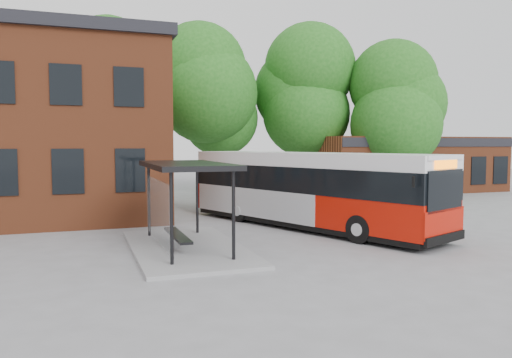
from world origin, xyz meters
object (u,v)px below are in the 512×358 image
object	(u,v)px
bicycle_0	(331,193)
city_bus	(307,190)
bicycle_1	(349,193)
bicycle_3	(376,191)
bicycle_7	(404,192)
bicycle_6	(381,193)
bicycle_2	(346,193)
bus_shelter	(186,206)
bicycle_4	(363,191)
bicycle_5	(396,192)

from	to	relation	value
bicycle_0	city_bus	bearing A→B (deg)	153.32
bicycle_1	bicycle_3	distance (m)	1.71
bicycle_1	bicycle_7	bearing A→B (deg)	-104.59
bicycle_1	bicycle_6	size ratio (longest dim) A/B	1.03
bicycle_0	bicycle_2	xyz separation A→B (m)	(0.36, -1.25, 0.07)
city_bus	bicycle_6	size ratio (longest dim) A/B	8.14
bicycle_1	city_bus	bearing A→B (deg)	131.40
city_bus	bicycle_1	distance (m)	10.73
city_bus	bicycle_2	bearing A→B (deg)	29.35
bus_shelter	city_bus	world-z (taller)	city_bus
city_bus	bicycle_1	size ratio (longest dim) A/B	7.92
bicycle_3	bicycle_6	world-z (taller)	bicycle_3
bicycle_4	bicycle_7	size ratio (longest dim) A/B	1.10
bicycle_7	bicycle_0	bearing A→B (deg)	60.23
bicycle_3	bicycle_6	size ratio (longest dim) A/B	1.21
city_bus	bicycle_0	size ratio (longest dim) A/B	7.78
bicycle_1	bicycle_6	world-z (taller)	bicycle_1
bicycle_1	bicycle_5	xyz separation A→B (m)	(2.81, -0.90, 0.07)
city_bus	bicycle_7	bearing A→B (deg)	14.86
bicycle_3	bicycle_5	world-z (taller)	bicycle_3
bicycle_4	bicycle_5	bearing A→B (deg)	-135.00
bus_shelter	bicycle_1	bearing A→B (deg)	41.42
bus_shelter	bicycle_5	distance (m)	18.25
bicycle_1	bicycle_5	world-z (taller)	bicycle_5
bicycle_0	bicycle_6	distance (m)	3.23
bus_shelter	bicycle_5	world-z (taller)	bus_shelter
bus_shelter	bicycle_2	xyz separation A→B (m)	(12.06, 10.72, -0.96)
city_bus	bicycle_4	xyz separation A→B (m)	(8.45, 9.29, -1.12)
bus_shelter	city_bus	xyz separation A→B (m)	(5.64, 2.68, 0.11)
bicycle_3	bicycle_4	xyz separation A→B (m)	(0.05, 1.53, -0.11)
bicycle_3	bicycle_2	bearing A→B (deg)	65.34
bicycle_1	bicycle_7	world-z (taller)	bicycle_1
bicycle_1	bicycle_0	bearing A→B (deg)	25.16
bicycle_1	bicycle_7	size ratio (longest dim) A/B	1.02
bicycle_2	bicycle_4	bearing A→B (deg)	-66.50
bicycle_3	bicycle_7	xyz separation A→B (m)	(2.15, 0.15, -0.09)
city_bus	bicycle_4	size ratio (longest dim) A/B	7.34
city_bus	bicycle_2	xyz separation A→B (m)	(6.42, 8.03, -1.07)
city_bus	bicycle_2	size ratio (longest dim) A/B	6.63
city_bus	bicycle_2	distance (m)	10.34
bicycle_6	bicycle_3	bearing A→B (deg)	133.89
bicycle_4	bus_shelter	bearing A→B (deg)	145.16
city_bus	bicycle_0	world-z (taller)	city_bus
bus_shelter	bicycle_1	xyz separation A→B (m)	(12.40, 10.94, -0.98)
bicycle_5	bicycle_6	xyz separation A→B (m)	(-0.46, 0.85, -0.13)
bicycle_7	bicycle_4	bearing A→B (deg)	43.96
bicycle_1	bicycle_7	distance (m)	3.80
city_bus	bicycle_5	world-z (taller)	city_bus
bicycle_2	bicycle_3	world-z (taller)	bicycle_3
bicycle_2	bicycle_6	xyz separation A→B (m)	(2.68, 0.18, -0.09)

